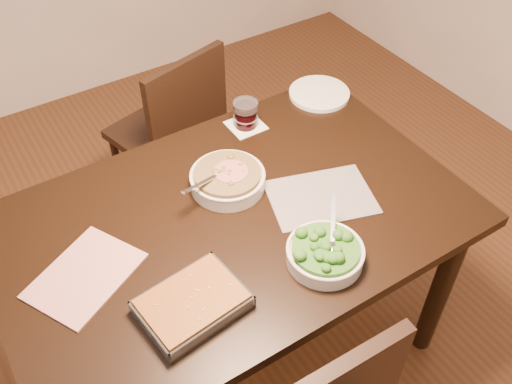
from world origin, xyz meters
The scene contains 11 objects.
ground centered at (0.00, 0.00, 0.00)m, with size 4.00×4.00×0.00m, color #4B2A15.
table centered at (0.00, 0.00, 0.65)m, with size 1.40×0.90×0.75m.
magazine_a centered at (-0.45, 0.02, 0.75)m, with size 0.29×0.21×0.01m, color #A72F36.
magazine_b centered at (0.27, -0.08, 0.75)m, with size 0.32×0.23×0.01m, color #25272D.
coaster centered at (0.26, 0.35, 0.75)m, with size 0.12×0.12×0.00m, color white.
stew_bowl centered at (0.05, 0.12, 0.78)m, with size 0.26×0.24×0.09m.
broccoli_bowl centered at (0.13, -0.28, 0.78)m, with size 0.22×0.22×0.09m.
baking_dish centered at (-0.26, -0.23, 0.77)m, with size 0.28×0.22×0.05m.
wine_tumbler centered at (0.26, 0.35, 0.80)m, with size 0.09×0.09×0.10m.
dinner_plate centered at (0.60, 0.36, 0.76)m, with size 0.23×0.23×0.02m, color white.
chair_far centered at (0.18, 0.80, 0.48)m, with size 0.49×0.49×0.85m.
Camera 1 is at (-0.57, -1.02, 2.00)m, focal length 40.00 mm.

